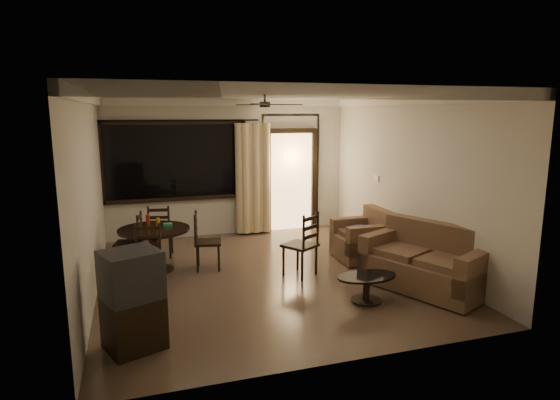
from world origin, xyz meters
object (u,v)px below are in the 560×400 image
object	(u,v)px
dining_table	(154,237)
armchair	(364,239)
dining_chair_west	(130,254)
dining_chair_east	(207,252)
dining_chair_south	(147,270)
dining_chair_north	(161,241)
coffee_table	(366,284)
tv_cabinet	(133,300)
side_chair	(301,257)
sofa	(427,264)

from	to	relation	value
dining_table	armchair	bearing A→B (deg)	-7.32
dining_chair_west	dining_table	bearing A→B (deg)	79.60
dining_chair_east	armchair	size ratio (longest dim) A/B	1.09
dining_chair_south	dining_table	bearing A→B (deg)	89.88
dining_chair_north	coffee_table	xyz separation A→B (m)	(2.53, -2.93, -0.04)
dining_chair_north	armchair	distance (m)	3.60
dining_chair_north	tv_cabinet	xyz separation A→B (m)	(-0.49, -3.31, 0.27)
dining_chair_east	tv_cabinet	size ratio (longest dim) A/B	0.86
side_chair	armchair	bearing A→B (deg)	165.56
dining_table	side_chair	distance (m)	2.37
dining_chair_south	armchair	xyz separation A→B (m)	(3.68, 0.39, 0.05)
sofa	armchair	bearing A→B (deg)	73.33
dining_chair_west	dining_chair_south	size ratio (longest dim) A/B	1.00
sofa	dining_chair_west	bearing A→B (deg)	128.19
dining_chair_north	sofa	size ratio (longest dim) A/B	0.49
dining_chair_south	sofa	xyz separation A→B (m)	(3.89, -1.13, 0.06)
coffee_table	dining_chair_west	bearing A→B (deg)	143.01
side_chair	dining_chair_east	bearing A→B (deg)	-62.19
dining_chair_west	dining_chair_north	world-z (taller)	same
side_chair	tv_cabinet	bearing A→B (deg)	-0.05
dining_chair_south	dining_chair_north	xyz separation A→B (m)	(0.29, 1.62, -0.02)
sofa	side_chair	distance (m)	1.89
dining_chair_north	sofa	bearing A→B (deg)	152.92
dining_chair_south	dining_chair_north	world-z (taller)	same
dining_table	dining_chair_south	xyz separation A→B (m)	(-0.15, -0.84, -0.26)
tv_cabinet	coffee_table	distance (m)	3.06
side_chair	dining_table	bearing A→B (deg)	-55.60
dining_chair_north	side_chair	size ratio (longest dim) A/B	0.93
sofa	coffee_table	distance (m)	1.09
coffee_table	side_chair	xyz separation A→B (m)	(-0.50, 1.25, 0.06)
dining_chair_east	armchair	distance (m)	2.72
dining_chair_west	tv_cabinet	size ratio (longest dim) A/B	0.86
dining_chair_west	dining_chair_north	xyz separation A→B (m)	(0.53, 0.63, 0.00)
tv_cabinet	coffee_table	world-z (taller)	tv_cabinet
tv_cabinet	dining_table	bearing A→B (deg)	60.64
dining_table	sofa	distance (m)	4.23
dining_chair_south	coffee_table	distance (m)	3.11
dining_chair_east	coffee_table	size ratio (longest dim) A/B	1.13
dining_table	dining_chair_west	distance (m)	0.50
dining_chair_west	coffee_table	bearing A→B (deg)	63.27
dining_table	tv_cabinet	bearing A→B (deg)	-97.82
dining_table	side_chair	size ratio (longest dim) A/B	1.10
sofa	side_chair	world-z (taller)	side_chair
dining_chair_west	side_chair	world-z (taller)	side_chair
armchair	coffee_table	bearing A→B (deg)	-115.63
dining_chair_west	dining_chair_east	xyz separation A→B (m)	(1.21, -0.30, 0.00)
dining_table	dining_chair_east	xyz separation A→B (m)	(0.82, -0.15, -0.28)
dining_chair_west	dining_chair_south	bearing A→B (deg)	23.74
dining_chair_south	coffee_table	world-z (taller)	dining_chair_south
dining_chair_west	side_chair	bearing A→B (deg)	77.92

